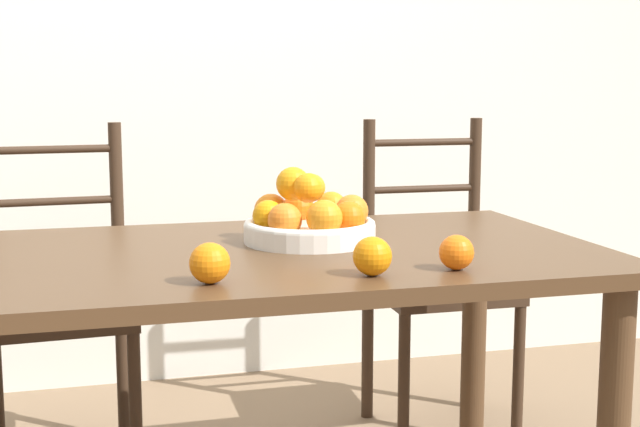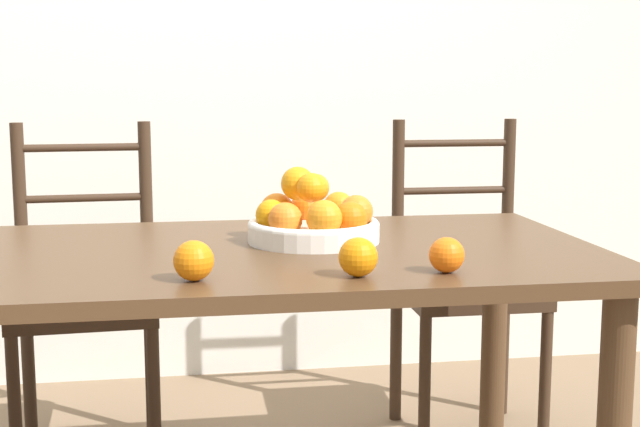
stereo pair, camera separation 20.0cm
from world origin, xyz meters
The scene contains 8 objects.
wall_back centered at (0.00, 1.46, 1.30)m, with size 8.00×0.06×2.60m.
dining_table centered at (0.00, 0.00, 0.66)m, with size 1.55×0.86×0.77m.
fruit_bowl centered at (0.14, 0.07, 0.82)m, with size 0.31×0.31×0.18m.
orange_loose_0 centered at (0.17, -0.31, 0.81)m, with size 0.08×0.08×0.08m.
orange_loose_1 centered at (0.35, -0.30, 0.81)m, with size 0.07×0.07×0.07m.
orange_loose_2 centered at (-0.15, -0.30, 0.81)m, with size 0.08×0.08×0.08m.
chair_left centered at (-0.46, 0.72, 0.48)m, with size 0.44×0.42×1.02m.
chair_right centered at (0.73, 0.72, 0.48)m, with size 0.42×0.40×1.02m.
Camera 1 is at (-0.38, -1.93, 1.15)m, focal length 50.00 mm.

